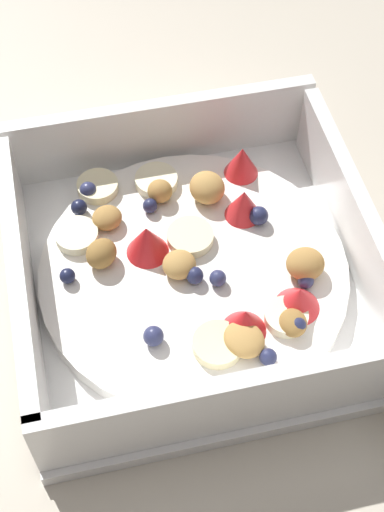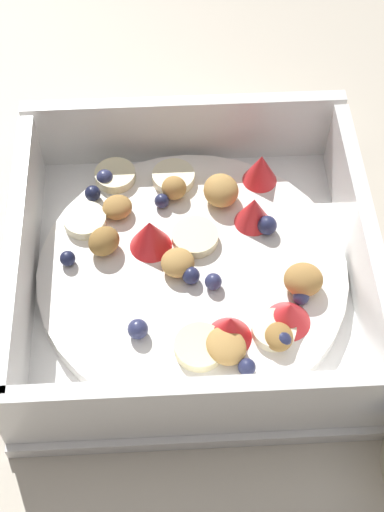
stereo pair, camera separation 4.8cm
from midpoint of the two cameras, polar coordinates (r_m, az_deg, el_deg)
ground_plane at (r=0.50m, az=1.70°, el=-2.65°), size 2.40×2.40×0.00m
fruit_bowl at (r=0.49m, az=2.95°, el=-0.87°), size 0.22×0.22×0.06m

